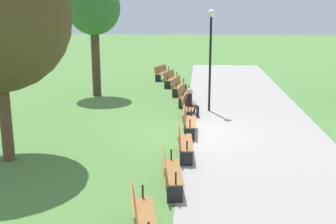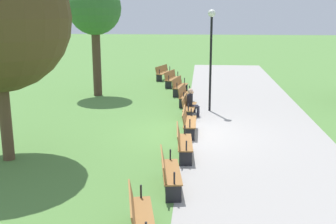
{
  "view_description": "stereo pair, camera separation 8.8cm",
  "coord_description": "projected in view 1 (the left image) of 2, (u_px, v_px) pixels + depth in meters",
  "views": [
    {
      "loc": [
        14.68,
        0.31,
        4.43
      ],
      "look_at": [
        0.0,
        -0.8,
        0.8
      ],
      "focal_mm": 44.98,
      "sensor_mm": 36.0,
      "label": 1
    },
    {
      "loc": [
        14.68,
        0.4,
        4.43
      ],
      "look_at": [
        0.0,
        -0.8,
        0.8
      ],
      "focal_mm": 44.98,
      "sensor_mm": 36.0,
      "label": 2
    }
  ],
  "objects": [
    {
      "name": "bench_1",
      "position": [
        171.0,
        78.0,
        24.54
      ],
      "size": [
        1.8,
        0.91,
        0.89
      ],
      "rotation": [
        0.0,
        0.0,
        -0.27
      ],
      "color": "#996633",
      "rests_on": "ground"
    },
    {
      "name": "bench_6",
      "position": [
        183.0,
        142.0,
        12.86
      ],
      "size": [
        1.77,
        0.59,
        0.89
      ],
      "rotation": [
        0.0,
        0.0,
        0.07
      ],
      "color": "#996633",
      "rests_on": "ground"
    },
    {
      "name": "person_seated",
      "position": [
        192.0,
        102.0,
        17.6
      ],
      "size": [
        0.34,
        0.53,
        1.2
      ],
      "rotation": [
        0.0,
        0.0,
        -0.07
      ],
      "color": "black",
      "rests_on": "ground"
    },
    {
      "name": "bench_7",
      "position": [
        170.0,
        171.0,
        10.55
      ],
      "size": [
        1.78,
        0.7,
        0.89
      ],
      "rotation": [
        0.0,
        0.0,
        0.13
      ],
      "color": "#996633",
      "rests_on": "ground"
    },
    {
      "name": "bench_8",
      "position": [
        141.0,
        216.0,
        8.27
      ],
      "size": [
        1.8,
        0.81,
        0.89
      ],
      "rotation": [
        0.0,
        0.0,
        0.2
      ],
      "color": "#996633",
      "rests_on": "ground"
    },
    {
      "name": "tree_0",
      "position": [
        94.0,
        10.0,
        21.04
      ],
      "size": [
        2.68,
        2.68,
        5.79
      ],
      "color": "#4C3828",
      "rests_on": "ground"
    },
    {
      "name": "ground_plane",
      "position": [
        190.0,
        134.0,
        15.3
      ],
      "size": [
        120.0,
        120.0,
        0.0
      ],
      "primitive_type": "plane",
      "color": "#54843D"
    },
    {
      "name": "path_paving",
      "position": [
        256.0,
        135.0,
        15.13
      ],
      "size": [
        38.54,
        5.14,
        0.01
      ],
      "primitive_type": "cube",
      "color": "#A39E99",
      "rests_on": "ground"
    },
    {
      "name": "bench_2",
      "position": [
        178.0,
        86.0,
        22.22
      ],
      "size": [
        1.8,
        0.81,
        0.89
      ],
      "rotation": [
        0.0,
        0.0,
        -0.2
      ],
      "color": "#996633",
      "rests_on": "ground"
    },
    {
      "name": "bench_3",
      "position": [
        184.0,
        95.0,
        19.88
      ],
      "size": [
        1.78,
        0.7,
        0.89
      ],
      "rotation": [
        0.0,
        0.0,
        -0.13
      ],
      "color": "#996633",
      "rests_on": "ground"
    },
    {
      "name": "bench_5",
      "position": [
        188.0,
        121.0,
        15.19
      ],
      "size": [
        1.74,
        0.47,
        0.89
      ],
      "color": "#996633",
      "rests_on": "ground"
    },
    {
      "name": "bench_0",
      "position": [
        162.0,
        72.0,
        26.82
      ],
      "size": [
        1.8,
        1.01,
        0.89
      ],
      "rotation": [
        0.0,
        0.0,
        -0.33
      ],
      "color": "#996633",
      "rests_on": "ground"
    },
    {
      "name": "lamp_post",
      "position": [
        211.0,
        42.0,
        18.02
      ],
      "size": [
        0.32,
        0.32,
        4.4
      ],
      "color": "black",
      "rests_on": "ground"
    },
    {
      "name": "bench_4",
      "position": [
        188.0,
        106.0,
        17.54
      ],
      "size": [
        1.77,
        0.59,
        0.89
      ],
      "rotation": [
        0.0,
        0.0,
        -0.07
      ],
      "color": "#996633",
      "rests_on": "ground"
    }
  ]
}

